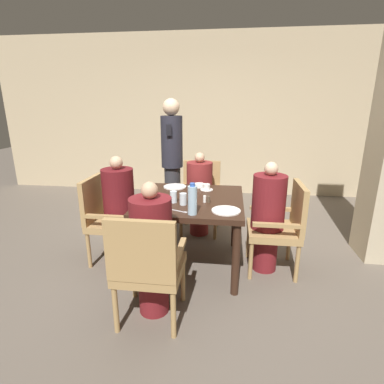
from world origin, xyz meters
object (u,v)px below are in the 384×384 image
(chair_right_side, at_px, (281,224))
(diner_in_right_chair, at_px, (268,216))
(water_bottle, at_px, (192,200))
(glass_tall_mid, at_px, (183,199))
(diner_in_far_chair, at_px, (199,193))
(plate_main_left, at_px, (226,211))
(chair_near_corner, at_px, (147,265))
(plate_main_right, at_px, (175,187))
(standing_host, at_px, (172,158))
(glass_tall_near, at_px, (173,197))
(diner_in_near_chair, at_px, (152,248))
(chair_far_side, at_px, (201,193))
(teacup_with_saucer, at_px, (207,188))
(bowl_small, at_px, (199,185))
(chair_left_side, at_px, (107,215))
(diner_in_left_chair, at_px, (120,209))

(chair_right_side, relative_size, diner_in_right_chair, 0.81)
(water_bottle, relative_size, glass_tall_mid, 2.49)
(glass_tall_mid, bearing_deg, water_bottle, -63.44)
(diner_in_far_chair, relative_size, water_bottle, 3.87)
(plate_main_left, bearing_deg, chair_near_corner, -133.22)
(plate_main_right, bearing_deg, diner_in_right_chair, -21.09)
(glass_tall_mid, bearing_deg, diner_in_right_chair, 13.95)
(standing_host, distance_m, plate_main_right, 0.81)
(standing_host, relative_size, glass_tall_near, 15.37)
(diner_in_near_chair, xyz_separation_m, plate_main_right, (-0.03, 1.16, 0.17))
(diner_in_right_chair, height_order, plate_main_right, diner_in_right_chair)
(chair_far_side, xyz_separation_m, standing_host, (-0.41, 0.23, 0.41))
(chair_near_corner, bearing_deg, glass_tall_near, 86.11)
(plate_main_left, bearing_deg, glass_tall_mid, 162.41)
(diner_in_near_chair, bearing_deg, glass_tall_mid, 75.10)
(glass_tall_mid, bearing_deg, chair_right_side, 11.96)
(teacup_with_saucer, distance_m, water_bottle, 0.76)
(teacup_with_saucer, xyz_separation_m, glass_tall_mid, (-0.18, -0.51, 0.03))
(plate_main_right, distance_m, bowl_small, 0.28)
(plate_main_right, bearing_deg, chair_far_side, 66.06)
(diner_in_right_chair, bearing_deg, standing_host, 135.53)
(diner_in_far_chair, xyz_separation_m, standing_host, (-0.41, 0.37, 0.37))
(plate_main_left, relative_size, bowl_small, 2.22)
(plate_main_left, xyz_separation_m, teacup_with_saucer, (-0.22, 0.64, 0.02))
(chair_left_side, xyz_separation_m, diner_in_near_chair, (0.69, -0.78, 0.06))
(chair_right_side, xyz_separation_m, chair_near_corner, (-1.09, -0.92, 0.00))
(chair_far_side, bearing_deg, diner_in_near_chair, -96.86)
(diner_in_far_chair, xyz_separation_m, water_bottle, (0.07, -1.21, 0.31))
(diner_in_far_chair, bearing_deg, chair_far_side, 90.00)
(diner_in_right_chair, bearing_deg, glass_tall_mid, -166.05)
(chair_far_side, relative_size, bowl_small, 7.91)
(diner_in_far_chair, height_order, diner_in_right_chair, diner_in_right_chair)
(chair_near_corner, distance_m, plate_main_left, 0.84)
(standing_host, bearing_deg, chair_far_side, -29.09)
(diner_in_right_chair, relative_size, bowl_small, 9.71)
(diner_in_far_chair, distance_m, glass_tall_near, 0.96)
(teacup_with_saucer, bearing_deg, glass_tall_near, -121.13)
(plate_main_right, height_order, glass_tall_near, glass_tall_near)
(teacup_with_saucer, bearing_deg, diner_in_far_chair, 105.35)
(diner_in_left_chair, relative_size, plate_main_right, 4.45)
(diner_in_far_chair, distance_m, standing_host, 0.66)
(water_bottle, distance_m, glass_tall_mid, 0.27)
(chair_near_corner, xyz_separation_m, bowl_small, (0.24, 1.33, 0.25))
(diner_in_right_chair, distance_m, plate_main_left, 0.54)
(standing_host, relative_size, plate_main_left, 6.67)
(standing_host, relative_size, bowl_small, 14.79)
(glass_tall_mid, bearing_deg, diner_in_near_chair, -104.90)
(chair_far_side, bearing_deg, chair_near_corner, -96.35)
(diner_in_near_chair, distance_m, water_bottle, 0.53)
(chair_far_side, distance_m, plate_main_right, 0.63)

